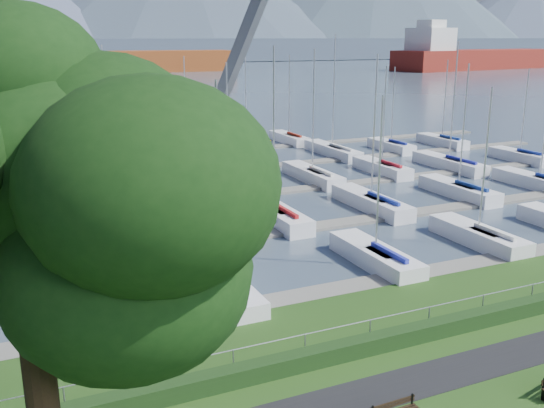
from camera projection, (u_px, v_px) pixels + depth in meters
path at (436, 376)px, 22.82m from camera, size 160.00×2.00×0.04m
water at (29, 69)px, 254.03m from camera, size 800.00×540.00×0.20m
hedge at (395, 338)px, 25.02m from camera, size 80.00×0.70×0.70m
fence at (391, 315)px, 25.14m from camera, size 80.00×0.04×0.04m
foothill at (20, 50)px, 313.84m from camera, size 900.00×80.00×12.00m
docks at (200, 200)px, 48.37m from camera, size 90.00×41.60×0.25m
tree at (63, 189)px, 12.90m from camera, size 9.27×8.24×13.45m
crane at (245, 124)px, 51.19m from camera, size 7.64×12.95×22.35m
cargo_ship_mid at (80, 63)px, 223.06m from camera, size 108.21×19.56×21.50m
cargo_ship_east at (472, 59)px, 249.68m from camera, size 84.75×29.58×21.50m
sailboat_fleet at (174, 129)px, 48.06m from camera, size 74.72×49.07×13.30m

